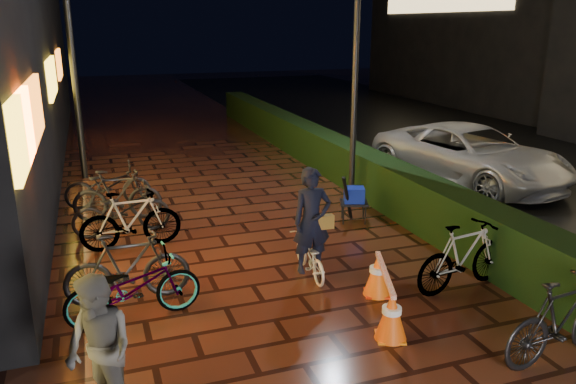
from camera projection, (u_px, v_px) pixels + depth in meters
name	position (u px, v px, depth m)	size (l,w,h in m)	color
ground	(329.00, 333.00, 7.27)	(80.00, 80.00, 0.00)	#381911
asphalt_road	(569.00, 177.00, 14.65)	(11.00, 60.00, 0.01)	black
hedge	(324.00, 151.00, 15.40)	(0.70, 20.00, 1.00)	black
bystander_person	(99.00, 350.00, 5.50)	(0.76, 0.59, 1.55)	#59595B
van	(470.00, 155.00, 13.94)	(2.37, 5.14, 1.43)	#B5B5BA
lamp_post_hedge	(355.00, 81.00, 11.84)	(0.46, 0.24, 4.86)	black
lamp_post_sf	(71.00, 50.00, 13.69)	(0.56, 0.18, 5.85)	black
cyclist	(311.00, 237.00, 8.71)	(0.65, 1.26, 1.79)	white
traffic_barrier	(384.00, 293.00, 7.65)	(0.87, 1.59, 0.65)	#E34E0B
cart_assembly	(353.00, 197.00, 11.21)	(0.71, 0.61, 1.02)	black
parked_bikes_storefront	(121.00, 221.00, 9.91)	(2.08, 5.98, 1.06)	black
parked_bikes_hedge	(507.00, 284.00, 7.45)	(1.87, 2.68, 1.06)	black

